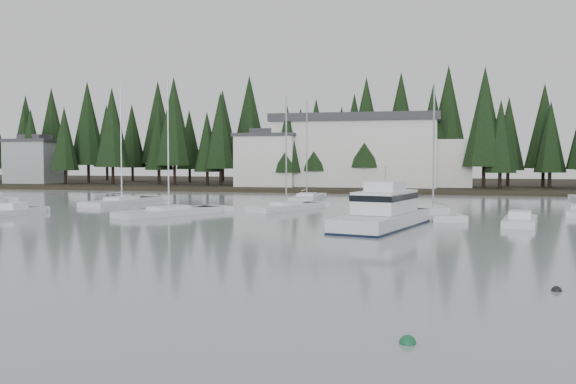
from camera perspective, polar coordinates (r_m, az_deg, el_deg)
name	(u,v)px	position (r m, az deg, el deg)	size (l,w,h in m)	color
ground	(126,341)	(18.01, -14.23, -12.70)	(260.00, 260.00, 0.00)	gray
far_shore_land	(396,186)	(112.68, 9.61, 0.57)	(240.00, 54.00, 1.00)	black
conifer_treeline	(391,189)	(101.72, 9.16, 0.31)	(200.00, 22.00, 20.00)	black
house_west	(269,159)	(97.85, -1.74, 2.96)	(9.54, 7.42, 8.75)	silver
house_far_west	(35,160)	(117.98, -21.54, 2.65)	(8.48, 7.42, 8.25)	#999EA0
harbor_inn	(370,151)	(98.26, 7.29, 3.59)	(29.50, 11.50, 10.90)	silver
cabin_cruiser_center	(383,217)	(45.12, 8.46, -2.19)	(6.25, 12.05, 4.95)	silver
sailboat_4	(169,214)	(55.22, -10.55, -1.96)	(6.91, 9.91, 11.96)	silver
sailboat_6	(307,199)	(73.69, 1.68, -0.65)	(3.36, 9.58, 11.92)	silver
sailboat_7	(433,216)	(54.38, 12.75, -2.07)	(5.36, 10.57, 11.51)	silver
sailboat_9	(122,203)	(69.27, -14.55, -0.99)	(4.37, 10.84, 13.02)	silver
sailboat_10	(286,209)	(59.62, -0.16, -1.54)	(5.79, 9.00, 11.16)	silver
runabout_0	(14,213)	(59.39, -23.18, -1.74)	(2.93, 5.48, 1.42)	silver
runabout_1	(520,223)	(49.23, 19.92, -2.62)	(3.12, 6.32, 1.42)	silver
mooring_buoy_green	(408,343)	(17.54, 10.59, -13.09)	(0.45, 0.45, 0.45)	#145933
mooring_buoy_dark	(556,291)	(25.60, 22.76, -8.12)	(0.38, 0.38, 0.38)	black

